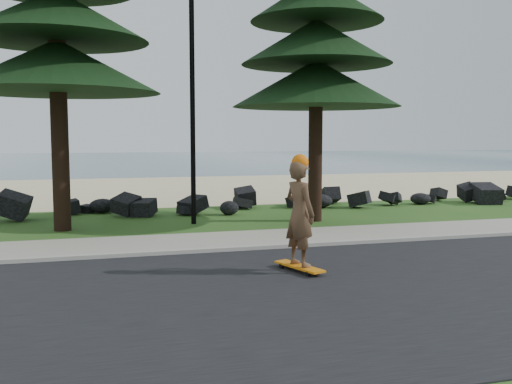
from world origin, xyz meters
TOP-DOWN VIEW (x-y plane):
  - ground at (0.00, 0.00)m, footprint 160.00×160.00m
  - road at (0.00, -4.50)m, footprint 160.00×7.00m
  - kerb at (0.00, -0.90)m, footprint 160.00×0.20m
  - sidewalk at (0.00, 0.20)m, footprint 160.00×2.00m
  - beach_sand at (0.00, 14.50)m, footprint 160.00×15.00m
  - ocean at (0.00, 51.00)m, footprint 160.00×58.00m
  - seawall_boulders at (0.00, 5.60)m, footprint 60.00×2.40m
  - lamp_post at (0.00, 3.20)m, footprint 0.25×0.14m
  - skateboarder at (0.85, -3.08)m, footprint 0.65×1.17m

SIDE VIEW (x-z plane):
  - ground at x=0.00m, z-range 0.00..0.00m
  - seawall_boulders at x=0.00m, z-range -0.55..0.55m
  - ocean at x=0.00m, z-range 0.00..0.01m
  - beach_sand at x=0.00m, z-range 0.00..0.01m
  - road at x=0.00m, z-range 0.00..0.02m
  - sidewalk at x=0.00m, z-range 0.00..0.08m
  - kerb at x=0.00m, z-range 0.00..0.10m
  - skateboarder at x=0.85m, z-range 0.01..2.12m
  - lamp_post at x=0.00m, z-range 0.06..8.20m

